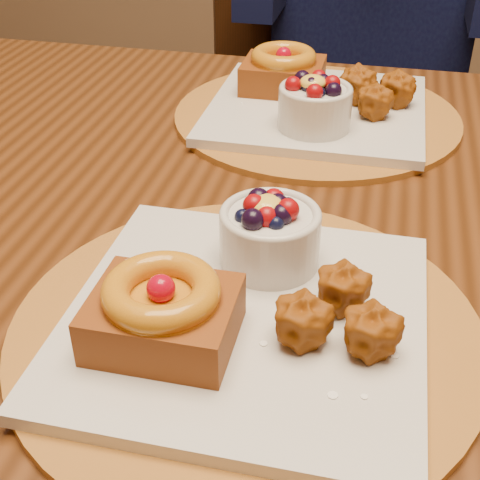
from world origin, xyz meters
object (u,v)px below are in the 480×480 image
place_setting_near (244,304)px  dining_table (287,257)px  chair_far (314,133)px  place_setting_far (315,102)px

place_setting_near → dining_table: bearing=89.3°
dining_table → chair_far: 0.81m
place_setting_near → place_setting_far: place_setting_far is taller
place_setting_near → chair_far: chair_far is taller
place_setting_near → place_setting_far: size_ratio=1.00×
dining_table → place_setting_near: bearing=-90.7°
dining_table → place_setting_near: 0.24m
dining_table → place_setting_far: place_setting_far is taller
place_setting_near → place_setting_far: (-0.00, 0.43, 0.00)m
place_setting_far → chair_far: chair_far is taller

